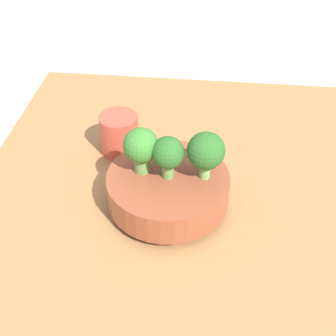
{
  "coord_description": "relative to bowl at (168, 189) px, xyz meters",
  "views": [
    {
      "loc": [
        -0.62,
        -0.04,
        0.67
      ],
      "look_at": [
        0.03,
        0.03,
        0.13
      ],
      "focal_mm": 50.0,
      "sensor_mm": 36.0,
      "label": 1
    }
  ],
  "objects": [
    {
      "name": "broccoli_floret_front",
      "position": [
        0.01,
        -0.07,
        0.09
      ],
      "size": [
        0.07,
        0.07,
        0.09
      ],
      "color": "#7AB256",
      "rests_on": "bowl"
    },
    {
      "name": "bowl",
      "position": [
        0.0,
        0.0,
        0.0
      ],
      "size": [
        0.23,
        0.23,
        0.07
      ],
      "color": "brown",
      "rests_on": "table"
    },
    {
      "name": "table",
      "position": [
        -0.03,
        -0.03,
        -0.06
      ],
      "size": [
        1.04,
        0.85,
        0.04
      ],
      "color": "#9E7042",
      "rests_on": "ground_plane"
    },
    {
      "name": "cup",
      "position": [
        0.16,
        0.12,
        0.0
      ],
      "size": [
        0.08,
        0.08,
        0.09
      ],
      "color": "#C64C38",
      "rests_on": "table"
    },
    {
      "name": "ground_plane",
      "position": [
        -0.03,
        -0.03,
        -0.08
      ],
      "size": [
        6.0,
        6.0,
        0.0
      ],
      "primitive_type": "plane",
      "color": "#ADA89E"
    },
    {
      "name": "broccoli_floret_back",
      "position": [
        0.01,
        0.05,
        0.09
      ],
      "size": [
        0.06,
        0.06,
        0.09
      ],
      "color": "#609347",
      "rests_on": "bowl"
    },
    {
      "name": "broccoli_floret_center",
      "position": [
        0.0,
        0.0,
        0.08
      ],
      "size": [
        0.06,
        0.06,
        0.08
      ],
      "color": "#609347",
      "rests_on": "bowl"
    }
  ]
}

